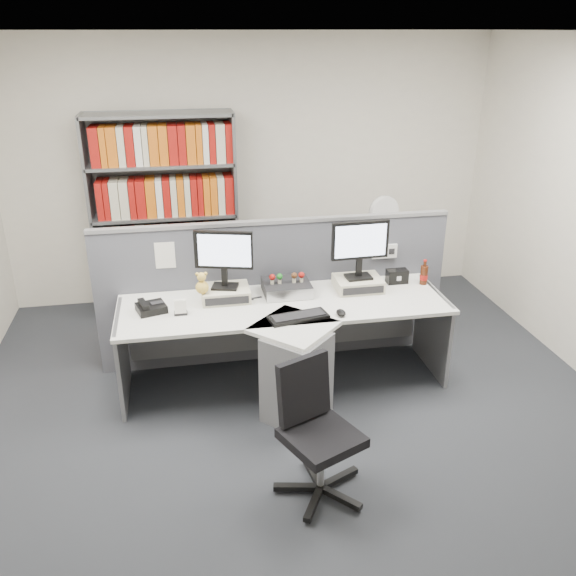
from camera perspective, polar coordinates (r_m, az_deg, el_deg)
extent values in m
plane|color=#33363C|center=(4.46, 1.58, -14.26)|extent=(5.50, 5.50, 0.00)
cube|color=silver|center=(6.39, -3.51, 10.93)|extent=(5.00, 0.04, 2.70)
cube|color=white|center=(3.53, 2.10, 23.02)|extent=(5.00, 5.50, 0.04)
cube|color=#545660|center=(5.20, -1.21, -0.41)|extent=(3.00, 0.05, 1.25)
cube|color=gray|center=(4.98, -1.27, 6.29)|extent=(3.00, 0.07, 0.03)
cube|color=white|center=(5.28, 9.06, 3.46)|extent=(0.22, 0.04, 0.12)
cube|color=white|center=(4.96, -11.52, 3.20)|extent=(0.16, 0.00, 0.22)
cube|color=white|center=(4.97, -6.91, 3.53)|extent=(0.16, 0.00, 0.22)
cube|color=white|center=(5.17, 6.50, 4.36)|extent=(0.16, 0.00, 0.22)
cube|color=white|center=(4.78, -0.37, -1.57)|extent=(2.60, 0.80, 0.03)
cube|color=white|center=(4.43, 0.55, -3.72)|extent=(0.74, 0.74, 0.03)
cube|color=gray|center=(4.50, 0.82, -8.48)|extent=(0.57, 0.57, 0.69)
cube|color=gray|center=(4.90, -15.34, -6.33)|extent=(0.03, 0.70, 0.72)
cube|color=gray|center=(5.29, 13.45, -3.85)|extent=(0.03, 0.70, 0.72)
cube|color=gray|center=(5.26, -1.06, -3.46)|extent=(2.50, 0.02, 0.45)
cube|color=beige|center=(4.85, -5.92, -0.49)|extent=(0.38, 0.30, 0.10)
cube|color=black|center=(4.71, -5.76, -1.22)|extent=(0.34, 0.01, 0.06)
cube|color=beige|center=(5.04, 6.62, 0.43)|extent=(0.38, 0.30, 0.10)
cube|color=black|center=(4.91, 7.12, -0.24)|extent=(0.34, 0.01, 0.06)
cube|color=black|center=(4.83, -5.95, 0.15)|extent=(0.23, 0.19, 0.02)
cube|color=black|center=(4.79, -5.99, 1.06)|extent=(0.05, 0.04, 0.17)
cube|color=black|center=(4.71, -6.11, 3.58)|extent=(0.45, 0.15, 0.30)
cube|color=#CFDDFF|center=(4.70, -6.02, 3.51)|extent=(0.40, 0.11, 0.26)
cube|color=black|center=(5.02, 6.65, 1.06)|extent=(0.21, 0.16, 0.02)
cube|color=black|center=(4.99, 6.69, 1.96)|extent=(0.05, 0.03, 0.17)
cube|color=black|center=(4.91, 6.82, 4.49)|extent=(0.47, 0.05, 0.31)
cube|color=#CFDDFF|center=(4.89, 6.88, 4.41)|extent=(0.43, 0.02, 0.27)
cube|color=black|center=(4.93, -0.15, 0.04)|extent=(0.38, 0.33, 0.10)
cube|color=silver|center=(4.78, 0.21, -0.73)|extent=(0.38, 0.01, 0.09)
cylinder|color=beige|center=(4.87, -1.49, 0.58)|extent=(0.03, 0.03, 0.03)
sphere|color=#A5140F|center=(4.85, -1.50, 1.04)|extent=(0.05, 0.05, 0.05)
cylinder|color=beige|center=(4.87, -0.80, 0.63)|extent=(0.03, 0.03, 0.03)
sphere|color=#19721E|center=(4.86, -0.80, 1.09)|extent=(0.05, 0.05, 0.05)
cylinder|color=beige|center=(4.89, 0.59, 0.73)|extent=(0.03, 0.03, 0.03)
sphere|color=#593319|center=(4.88, 0.59, 1.19)|extent=(0.05, 0.05, 0.05)
cylinder|color=beige|center=(4.91, 1.27, 0.78)|extent=(0.03, 0.03, 0.03)
sphere|color=#A5140F|center=(4.89, 1.28, 1.24)|extent=(0.05, 0.05, 0.05)
cube|color=black|center=(4.52, 0.98, -2.76)|extent=(0.47, 0.25, 0.02)
cube|color=black|center=(4.51, 0.98, -2.58)|extent=(0.41, 0.19, 0.01)
ellipsoid|color=black|center=(4.58, 5.01, -2.34)|extent=(0.07, 0.11, 0.04)
cube|color=black|center=(4.74, -12.76, -1.85)|extent=(0.25, 0.24, 0.06)
cube|color=black|center=(4.71, -13.48, -1.48)|extent=(0.09, 0.18, 0.03)
cube|color=black|center=(4.73, -12.24, -1.37)|extent=(0.11, 0.08, 0.01)
cube|color=black|center=(4.66, -10.07, -2.34)|extent=(0.10, 0.06, 0.02)
cube|color=white|center=(4.61, -10.11, -1.78)|extent=(0.09, 0.04, 0.10)
cube|color=white|center=(4.65, -10.12, -1.57)|extent=(0.09, 0.04, 0.10)
sphere|color=gold|center=(4.72, -8.09, 0.06)|extent=(0.10, 0.10, 0.10)
sphere|color=gold|center=(4.69, -8.15, 1.04)|extent=(0.07, 0.07, 0.07)
sphere|color=gold|center=(4.68, -8.57, 1.29)|extent=(0.03, 0.03, 0.03)
sphere|color=gold|center=(4.68, -7.77, 1.35)|extent=(0.03, 0.03, 0.03)
cube|color=black|center=(5.21, 10.23, 1.10)|extent=(0.18, 0.10, 0.12)
cylinder|color=#3F190A|center=(5.22, 12.68, 1.20)|extent=(0.06, 0.06, 0.16)
cylinder|color=#A5140F|center=(5.23, 12.67, 1.02)|extent=(0.07, 0.07, 0.05)
cylinder|color=#3F190A|center=(5.19, 12.78, 2.26)|extent=(0.03, 0.03, 0.05)
cylinder|color=#A5140F|center=(5.18, 12.81, 2.55)|extent=(0.03, 0.03, 0.01)
cube|color=slate|center=(6.20, -17.88, 6.10)|extent=(0.03, 0.40, 2.00)
cube|color=slate|center=(6.17, -5.02, 7.06)|extent=(0.03, 0.40, 2.00)
cube|color=slate|center=(6.33, -11.47, 7.10)|extent=(1.40, 0.02, 2.00)
cube|color=slate|center=(6.49, -10.79, -1.69)|extent=(1.38, 0.40, 0.03)
cube|color=slate|center=(6.30, -11.13, 2.44)|extent=(1.38, 0.40, 0.03)
cube|color=slate|center=(6.14, -11.49, 6.80)|extent=(1.38, 0.40, 0.03)
cube|color=slate|center=(6.02, -11.87, 11.36)|extent=(1.38, 0.40, 0.03)
cube|color=slate|center=(5.95, -12.25, 15.69)|extent=(1.38, 0.40, 0.03)
cube|color=#A5140F|center=(6.38, -10.92, -0.21)|extent=(1.24, 0.28, 0.36)
cube|color=orange|center=(6.20, -11.27, 4.02)|extent=(1.24, 0.28, 0.36)
cube|color=beige|center=(6.06, -11.64, 8.49)|extent=(1.24, 0.28, 0.36)
cube|color=white|center=(5.96, -12.03, 13.14)|extent=(1.24, 0.28, 0.36)
cube|color=slate|center=(6.26, 8.57, 0.81)|extent=(0.45, 0.60, 0.70)
cube|color=black|center=(5.93, 9.58, 1.24)|extent=(0.40, 0.02, 0.28)
cube|color=black|center=(6.06, 9.38, -1.57)|extent=(0.40, 0.02, 0.28)
cylinder|color=white|center=(6.13, 8.77, 3.97)|extent=(0.18, 0.18, 0.03)
cylinder|color=white|center=(6.09, 8.83, 4.93)|extent=(0.03, 0.03, 0.18)
cylinder|color=white|center=(6.00, 9.04, 7.10)|extent=(0.31, 0.13, 0.31)
cylinder|color=silver|center=(6.03, 8.95, 7.18)|extent=(0.31, 0.12, 0.31)
cylinder|color=silver|center=(3.92, 3.13, -16.23)|extent=(0.05, 0.05, 0.36)
cube|color=black|center=(3.79, 3.19, -13.92)|extent=(0.55, 0.55, 0.06)
cube|color=black|center=(3.77, 1.48, -9.45)|extent=(0.37, 0.24, 0.42)
cube|color=black|center=(4.12, 4.93, -17.35)|extent=(0.26, 0.15, 0.04)
cylinder|color=black|center=(4.18, 6.12, -16.90)|extent=(0.05, 0.05, 0.03)
cube|color=black|center=(4.15, 2.27, -16.84)|extent=(0.08, 0.27, 0.04)
cylinder|color=black|center=(4.24, 1.76, -16.08)|extent=(0.05, 0.05, 0.03)
cube|color=black|center=(4.03, 0.64, -18.25)|extent=(0.27, 0.10, 0.04)
cylinder|color=black|center=(4.04, -0.98, -18.38)|extent=(0.05, 0.05, 0.03)
cube|color=black|center=(3.92, 2.37, -19.75)|extent=(0.17, 0.26, 0.04)
cylinder|color=black|center=(3.86, 1.87, -20.95)|extent=(0.05, 0.05, 0.03)
cube|color=black|center=(3.97, 5.12, -19.14)|extent=(0.22, 0.23, 0.04)
cylinder|color=black|center=(3.94, 6.53, -19.88)|extent=(0.05, 0.05, 0.03)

